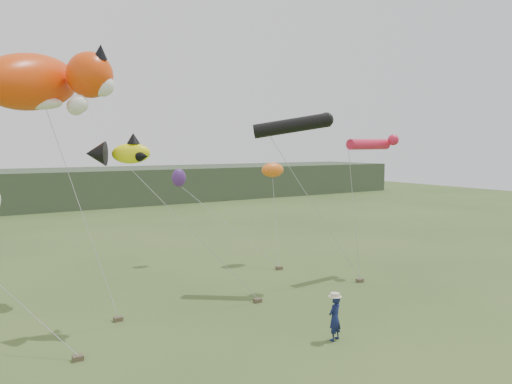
# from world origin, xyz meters

# --- Properties ---
(ground) EXTENTS (120.00, 120.00, 0.00)m
(ground) POSITION_xyz_m (0.00, 0.00, 0.00)
(ground) COLOR #385123
(ground) RESTS_ON ground
(headland) EXTENTS (90.00, 13.00, 4.00)m
(headland) POSITION_xyz_m (-3.11, 44.69, 1.92)
(headland) COLOR #2D3D28
(headland) RESTS_ON ground
(festival_attendant) EXTENTS (0.66, 0.53, 1.57)m
(festival_attendant) POSITION_xyz_m (0.23, -0.88, 0.79)
(festival_attendant) COLOR #131B4A
(festival_attendant) RESTS_ON ground
(sandbag_anchors) EXTENTS (14.11, 6.29, 0.16)m
(sandbag_anchors) POSITION_xyz_m (-0.50, 4.68, 0.08)
(sandbag_anchors) COLOR brown
(sandbag_anchors) RESTS_ON ground
(cat_kite) EXTENTS (7.04, 5.29, 3.17)m
(cat_kite) POSITION_xyz_m (-7.03, 9.61, 9.42)
(cat_kite) COLOR #EB4109
(cat_kite) RESTS_ON ground
(fish_kite) EXTENTS (2.47, 1.63, 1.19)m
(fish_kite) POSITION_xyz_m (-5.48, 4.50, 6.43)
(fish_kite) COLOR #FDFD0F
(fish_kite) RESTS_ON ground
(tube_kites) EXTENTS (8.00, 2.58, 1.75)m
(tube_kites) POSITION_xyz_m (4.71, 4.99, 7.35)
(tube_kites) COLOR black
(tube_kites) RESTS_ON ground
(misc_kites) EXTENTS (5.77, 3.27, 1.35)m
(misc_kites) POSITION_xyz_m (3.52, 10.81, 5.16)
(misc_kites) COLOR orange
(misc_kites) RESTS_ON ground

